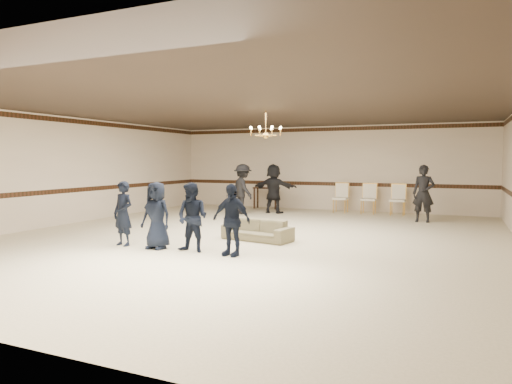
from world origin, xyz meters
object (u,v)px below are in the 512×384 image
(boy_a, at_px, (123,213))
(settee, at_px, (257,230))
(adult_left, at_px, (243,189))
(adult_right, at_px, (423,193))
(boy_c, at_px, (192,218))
(boy_d, at_px, (231,220))
(adult_mid, at_px, (274,189))
(banquet_chair_right, at_px, (398,200))
(chandelier, at_px, (266,123))
(boy_b, at_px, (156,215))
(banquet_chair_left, at_px, (341,198))
(console_table, at_px, (266,198))
(banquet_chair_mid, at_px, (368,199))

(boy_a, height_order, settee, boy_a)
(adult_left, distance_m, adult_right, 6.01)
(boy_c, height_order, boy_d, same)
(boy_a, xyz_separation_m, boy_d, (2.70, 0.00, 0.00))
(adult_mid, height_order, banquet_chair_right, adult_mid)
(chandelier, height_order, adult_left, chandelier)
(boy_d, distance_m, adult_mid, 7.48)
(adult_mid, bearing_deg, boy_b, 93.29)
(banquet_chair_left, bearing_deg, boy_c, -96.71)
(adult_left, relative_size, console_table, 1.76)
(chandelier, distance_m, console_table, 6.37)
(boy_c, xyz_separation_m, banquet_chair_left, (1.13, 8.33, -0.19))
(chandelier, height_order, banquet_chair_mid, chandelier)
(chandelier, bearing_deg, boy_b, -112.13)
(boy_a, relative_size, adult_left, 0.82)
(boy_b, relative_size, console_table, 1.44)
(boy_c, bearing_deg, banquet_chair_mid, 77.68)
(adult_left, distance_m, banquet_chair_right, 5.40)
(banquet_chair_right, bearing_deg, boy_d, -103.30)
(adult_right, distance_m, banquet_chair_mid, 2.48)
(banquet_chair_left, bearing_deg, settee, -93.00)
(boy_d, relative_size, adult_mid, 0.82)
(boy_a, bearing_deg, banquet_chair_mid, 73.84)
(banquet_chair_right, bearing_deg, boy_b, -114.13)
(boy_d, distance_m, settee, 1.90)
(boy_a, relative_size, banquet_chair_mid, 1.36)
(settee, height_order, banquet_chair_left, banquet_chair_left)
(banquet_chair_mid, bearing_deg, banquet_chair_left, 177.64)
(boy_b, relative_size, banquet_chair_left, 1.36)
(boy_a, xyz_separation_m, banquet_chair_mid, (3.93, 8.33, -0.19))
(boy_b, height_order, console_table, boy_b)
(chandelier, xyz_separation_m, adult_mid, (-1.40, 4.13, -1.99))
(boy_c, relative_size, adult_mid, 0.82)
(banquet_chair_mid, bearing_deg, boy_c, -106.70)
(adult_right, bearing_deg, chandelier, -128.78)
(boy_a, xyz_separation_m, banquet_chair_right, (4.93, 8.33, -0.19))
(boy_a, xyz_separation_m, boy_c, (1.80, 0.00, 0.00))
(boy_b, xyz_separation_m, adult_left, (-1.04, 6.52, 0.16))
(settee, distance_m, banquet_chair_mid, 6.68)
(boy_d, xyz_separation_m, adult_mid, (-1.94, 7.22, 0.16))
(chandelier, distance_m, banquet_chair_mid, 6.01)
(adult_left, relative_size, adult_mid, 1.00)
(adult_mid, distance_m, banquet_chair_left, 2.46)
(chandelier, xyz_separation_m, boy_c, (-0.36, -3.09, -2.15))
(adult_left, distance_m, console_table, 2.07)
(banquet_chair_left, bearing_deg, adult_left, -148.37)
(adult_left, height_order, banquet_chair_mid, adult_left)
(boy_b, relative_size, adult_mid, 0.82)
(banquet_chair_left, bearing_deg, adult_mid, -151.76)
(boy_b, height_order, banquet_chair_right, boy_b)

